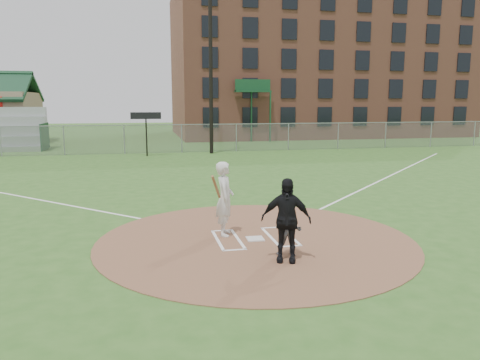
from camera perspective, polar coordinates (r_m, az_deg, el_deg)
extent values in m
plane|color=#305D20|center=(12.55, 1.92, -7.37)|extent=(140.00, 140.00, 0.00)
cylinder|color=brown|center=(12.54, 1.93, -7.32)|extent=(8.40, 8.40, 0.02)
cube|color=silver|center=(12.57, 1.85, -7.17)|extent=(0.46, 0.46, 0.03)
cube|color=white|center=(24.11, 17.72, 0.43)|extent=(17.04, 17.04, 0.01)
imported|color=slate|center=(11.18, 6.00, -6.16)|extent=(0.72, 0.65, 1.23)
imported|color=black|center=(10.72, 5.63, -4.86)|extent=(1.23, 0.83, 1.94)
cube|color=white|center=(12.49, -2.74, -7.34)|extent=(0.08, 1.80, 0.01)
cube|color=white|center=(12.58, -0.25, -7.19)|extent=(0.08, 1.80, 0.01)
cube|color=white|center=(13.38, -2.18, -6.17)|extent=(0.62, 0.08, 0.01)
cube|color=white|center=(11.69, -0.64, -8.52)|extent=(0.62, 0.08, 0.01)
cube|color=white|center=(12.95, 6.09, -6.76)|extent=(0.08, 1.80, 0.01)
cube|color=white|center=(12.79, 3.73, -6.93)|extent=(0.08, 1.80, 0.01)
cube|color=white|center=(13.69, 3.80, -5.81)|extent=(0.62, 0.08, 0.01)
cube|color=white|center=(12.04, 6.16, -8.03)|extent=(0.62, 0.08, 0.01)
imported|color=silver|center=(12.73, -1.87, -2.30)|extent=(0.63, 0.83, 2.03)
cylinder|color=brown|center=(12.21, -2.94, -0.84)|extent=(0.35, 0.56, 0.70)
cube|color=slate|center=(33.87, -7.12, 5.04)|extent=(56.00, 0.03, 2.00)
cube|color=gray|center=(33.81, -7.15, 6.73)|extent=(56.00, 0.06, 0.06)
cube|color=gray|center=(33.87, -7.12, 5.04)|extent=(56.08, 0.08, 2.00)
cube|color=#194728|center=(38.59, -22.70, 4.92)|extent=(0.08, 3.20, 2.00)
cube|color=#A15A45|center=(53.26, 9.03, 13.64)|extent=(30.00, 16.00, 15.00)
cube|color=black|center=(45.79, 12.63, 14.08)|extent=(26.60, 0.10, 12.20)
cube|color=#194728|center=(42.17, 1.57, 10.75)|extent=(3.20, 1.00, 0.15)
cube|color=#194728|center=(42.67, 1.39, 7.72)|extent=(0.12, 0.12, 4.50)
cube|color=#194728|center=(42.13, 3.70, 7.68)|extent=(0.12, 0.12, 4.50)
cube|color=#194728|center=(42.19, 1.57, 11.50)|extent=(3.20, 0.08, 1.00)
cylinder|color=black|center=(33.09, -3.59, 13.65)|extent=(0.26, 0.26, 12.00)
cylinder|color=black|center=(31.93, -11.33, 5.19)|extent=(0.10, 0.10, 2.60)
cube|color=black|center=(31.86, -11.42, 7.70)|extent=(2.00, 0.10, 0.45)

